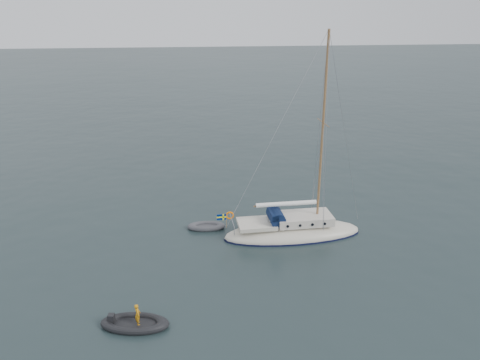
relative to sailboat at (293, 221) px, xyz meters
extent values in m
plane|color=black|center=(-3.50, 0.59, -1.06)|extent=(300.00, 300.00, 0.00)
ellipsoid|color=beige|center=(0.00, 0.00, -0.91)|extent=(9.38, 2.92, 1.56)
cube|color=beige|center=(0.73, 0.00, 0.17)|extent=(3.75, 1.98, 0.57)
cube|color=beige|center=(-2.50, 0.00, 0.00)|extent=(2.50, 1.98, 0.26)
cylinder|color=#0D193A|center=(-1.20, 0.00, 0.45)|extent=(1.00, 1.72, 1.00)
cube|color=#0D193A|center=(-1.41, 0.00, 0.66)|extent=(0.47, 1.72, 0.42)
cylinder|color=olive|center=(1.66, 0.00, 6.12)|extent=(0.16, 0.16, 12.50)
cylinder|color=olive|center=(1.66, 0.00, 6.75)|extent=(0.05, 2.29, 0.05)
cylinder|color=olive|center=(-0.52, 0.00, 1.28)|extent=(4.38, 0.10, 0.10)
cylinder|color=white|center=(-0.52, 0.00, 1.33)|extent=(4.07, 0.29, 0.29)
cylinder|color=gray|center=(-4.17, 0.00, 0.45)|extent=(0.04, 2.29, 0.04)
torus|color=#FF7000|center=(-4.22, 0.62, 0.45)|extent=(0.56, 0.10, 0.56)
cylinder|color=olive|center=(-4.54, 0.00, 0.34)|extent=(0.03, 0.03, 0.94)
cube|color=#00195F|center=(-4.85, 0.00, 0.66)|extent=(0.63, 0.02, 0.40)
cube|color=#FFF413|center=(-4.85, 0.00, 0.66)|extent=(0.65, 0.03, 0.09)
cube|color=#FFF413|center=(-4.73, 0.00, 0.66)|extent=(0.09, 0.03, 0.42)
cylinder|color=black|center=(-0.63, 1.00, 0.17)|extent=(0.19, 0.06, 0.19)
cylinder|color=black|center=(-0.63, -1.00, 0.17)|extent=(0.19, 0.06, 0.19)
cylinder|color=black|center=(0.21, 1.00, 0.17)|extent=(0.19, 0.06, 0.19)
cylinder|color=black|center=(0.21, -1.00, 0.17)|extent=(0.19, 0.06, 0.19)
cylinder|color=black|center=(1.04, 1.00, 0.17)|extent=(0.19, 0.06, 0.19)
cylinder|color=black|center=(1.04, -1.00, 0.17)|extent=(0.19, 0.06, 0.19)
cylinder|color=black|center=(1.87, 1.00, 0.17)|extent=(0.19, 0.06, 0.19)
cylinder|color=black|center=(1.87, -1.00, 0.17)|extent=(0.19, 0.06, 0.19)
cube|color=#49494D|center=(-5.78, 1.76, -0.95)|extent=(1.62, 0.67, 0.10)
cube|color=black|center=(-9.80, -8.50, -0.94)|extent=(2.11, 0.88, 0.11)
cube|color=black|center=(-10.94, -8.50, -0.67)|extent=(0.31, 0.31, 0.53)
imported|color=orange|center=(-9.62, -8.50, -0.34)|extent=(0.38, 0.47, 1.12)
camera|label=1|loc=(-6.94, -27.85, 13.74)|focal=35.00mm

